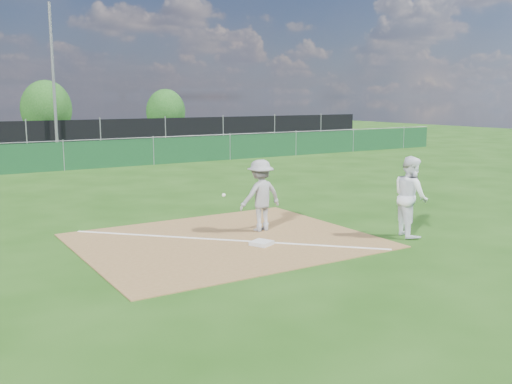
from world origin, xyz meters
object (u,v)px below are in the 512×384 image
(first_base, at_px, (262,243))
(runner, at_px, (411,196))
(light_pole, at_px, (53,79))
(car_right, at_px, (69,134))
(tree_mid, at_px, (46,109))
(car_mid, at_px, (11,136))
(play_at_first, at_px, (261,195))
(tree_right, at_px, (166,112))

(first_base, distance_m, runner, 3.51)
(light_pole, distance_m, car_right, 7.00)
(car_right, relative_size, tree_mid, 1.09)
(light_pole, bearing_deg, tree_mid, 80.28)
(car_mid, relative_size, car_right, 0.98)
(play_at_first, height_order, tree_mid, tree_mid)
(light_pole, distance_m, first_base, 22.83)
(play_at_first, height_order, tree_right, tree_right)
(first_base, bearing_deg, play_at_first, 58.58)
(runner, xyz_separation_m, car_right, (-0.09, 29.26, -0.21))
(car_mid, xyz_separation_m, tree_mid, (3.64, 7.32, 1.44))
(runner, bearing_deg, play_at_first, 71.98)
(play_at_first, height_order, car_mid, play_at_first)
(play_at_first, xyz_separation_m, runner, (2.58, -2.13, 0.05))
(car_mid, bearing_deg, first_base, -168.21)
(car_mid, relative_size, tree_mid, 1.06)
(runner, bearing_deg, car_right, 21.69)
(runner, bearing_deg, tree_mid, 21.86)
(first_base, relative_size, runner, 0.22)
(light_pole, relative_size, first_base, 20.57)
(car_mid, bearing_deg, car_right, -57.69)
(play_at_first, bearing_deg, car_right, 84.77)
(tree_right, bearing_deg, light_pole, -135.69)
(car_right, distance_m, tree_mid, 6.01)
(first_base, height_order, play_at_first, play_at_first)
(car_mid, bearing_deg, play_at_first, -166.63)
(runner, height_order, car_mid, runner)
(runner, distance_m, tree_mid, 35.10)
(light_pole, height_order, tree_mid, light_pole)
(light_pole, bearing_deg, tree_right, 44.31)
(first_base, relative_size, tree_right, 0.11)
(tree_mid, bearing_deg, runner, -89.64)
(car_mid, height_order, tree_right, tree_right)
(light_pole, height_order, play_at_first, light_pole)
(light_pole, relative_size, tree_right, 2.17)
(runner, bearing_deg, light_pole, 26.88)
(play_at_first, distance_m, car_mid, 25.66)
(car_mid, height_order, car_right, car_mid)
(first_base, xyz_separation_m, car_mid, (-0.60, 26.75, 0.70))
(tree_right, bearing_deg, runner, -104.38)
(car_mid, distance_m, tree_mid, 8.30)
(car_right, bearing_deg, play_at_first, 175.71)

